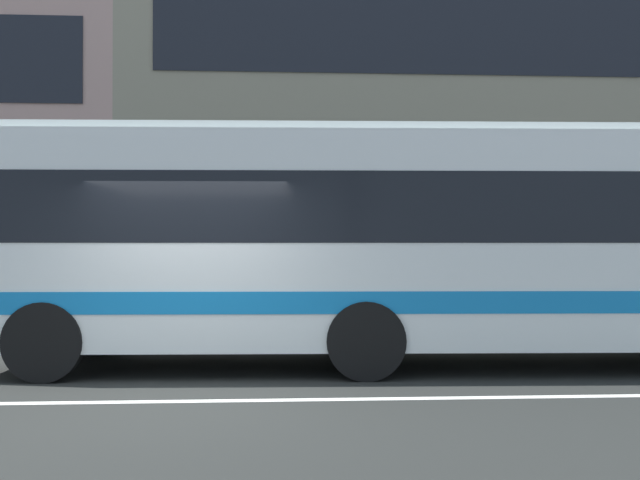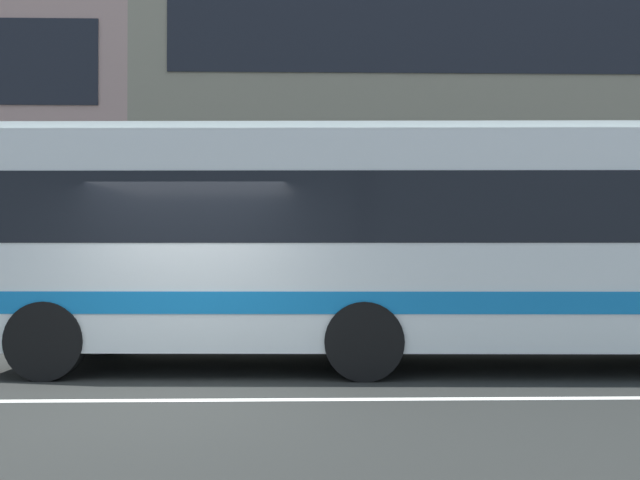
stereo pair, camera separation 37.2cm
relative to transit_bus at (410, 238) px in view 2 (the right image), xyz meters
The scene contains 4 objects.
ground_plane 4.22m from the transit_bus, 141.94° to the right, with size 160.00×160.00×0.00m, color #242523.
lane_centre_line 4.22m from the transit_bus, 141.94° to the right, with size 60.00×0.16×0.01m, color silver.
apartment_block_right 16.34m from the transit_bus, 64.85° to the left, with size 25.27×10.98×12.89m.
transit_bus is the anchor object (origin of this frame).
Camera 2 is at (1.45, -8.32, 1.66)m, focal length 42.51 mm.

